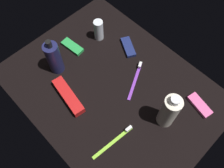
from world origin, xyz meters
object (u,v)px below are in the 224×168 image
at_px(snack_bar_green, 72,47).
at_px(snack_bar_pink, 200,105).
at_px(bodywash_bottle, 169,111).
at_px(lotion_bottle, 54,58).
at_px(toothbrush_lime, 115,140).
at_px(deodorant_stick, 99,30).
at_px(toothbrush_purple, 136,78).
at_px(snack_bar_navy, 128,47).
at_px(toothpaste_box_red, 68,96).

xyz_separation_m(snack_bar_green, snack_bar_pink, (0.56, 0.17, 0.00)).
relative_size(bodywash_bottle, snack_bar_pink, 1.81).
height_order(lotion_bottle, snack_bar_green, lotion_bottle).
height_order(toothbrush_lime, snack_bar_green, toothbrush_lime).
bearing_deg(deodorant_stick, toothbrush_purple, -8.69).
bearing_deg(toothbrush_lime, bodywash_bottle, 69.03).
bearing_deg(deodorant_stick, toothbrush_lime, -35.83).
distance_m(snack_bar_green, snack_bar_navy, 0.25).
xyz_separation_m(toothpaste_box_red, snack_bar_green, (-0.18, 0.17, -0.01)).
relative_size(bodywash_bottle, toothbrush_lime, 1.04).
relative_size(toothbrush_lime, snack_bar_green, 1.73).
relative_size(deodorant_stick, snack_bar_green, 0.97).
bearing_deg(snack_bar_green, snack_bar_pink, 11.18).
xyz_separation_m(bodywash_bottle, snack_bar_pink, (0.06, 0.14, -0.08)).
distance_m(deodorant_stick, snack_bar_pink, 0.53).
relative_size(lotion_bottle, snack_bar_navy, 1.74).
height_order(toothpaste_box_red, snack_bar_green, toothpaste_box_red).
bearing_deg(toothbrush_purple, toothbrush_lime, -62.85).
distance_m(toothbrush_purple, toothbrush_lime, 0.27).
bearing_deg(toothbrush_purple, snack_bar_navy, 145.02).
bearing_deg(snack_bar_green, snack_bar_navy, 39.21).
bearing_deg(toothbrush_lime, toothpaste_box_red, -177.43).
bearing_deg(snack_bar_green, lotion_bottle, -76.62).
height_order(toothbrush_purple, toothpaste_box_red, toothpaste_box_red).
bearing_deg(toothbrush_purple, snack_bar_green, -164.75).
height_order(bodywash_bottle, toothbrush_purple, bodywash_bottle).
distance_m(deodorant_stick, snack_bar_green, 0.14).
relative_size(lotion_bottle, toothbrush_purple, 1.09).
distance_m(bodywash_bottle, toothbrush_lime, 0.22).
bearing_deg(bodywash_bottle, snack_bar_navy, 156.43).
xyz_separation_m(toothbrush_lime, snack_bar_navy, (-0.26, 0.33, 0.00)).
height_order(deodorant_stick, snack_bar_navy, deodorant_stick).
distance_m(lotion_bottle, toothbrush_lime, 0.40).
bearing_deg(toothbrush_lime, deodorant_stick, 144.17).
bearing_deg(snack_bar_navy, toothbrush_purple, -6.56).
bearing_deg(lotion_bottle, toothpaste_box_red, -21.24).
bearing_deg(snack_bar_navy, snack_bar_pink, 28.11).
distance_m(lotion_bottle, snack_bar_green, 0.14).
xyz_separation_m(toothpaste_box_red, snack_bar_pink, (0.38, 0.34, -0.01)).
xyz_separation_m(lotion_bottle, snack_bar_navy, (0.13, 0.29, -0.07)).
distance_m(toothbrush_purple, toothpaste_box_red, 0.28).
height_order(lotion_bottle, toothbrush_purple, lotion_bottle).
xyz_separation_m(bodywash_bottle, snack_bar_navy, (-0.33, 0.14, -0.08)).
bearing_deg(deodorant_stick, snack_bar_navy, 21.06).
bearing_deg(toothpaste_box_red, toothbrush_lime, 10.88).
bearing_deg(snack_bar_navy, deodorant_stick, -130.52).
distance_m(lotion_bottle, deodorant_stick, 0.24).
bearing_deg(lotion_bottle, snack_bar_pink, 28.91).
bearing_deg(toothbrush_lime, snack_bar_navy, 127.48).
relative_size(lotion_bottle, bodywash_bottle, 0.96).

